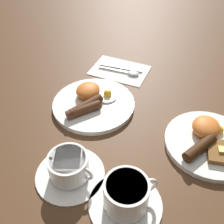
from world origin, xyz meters
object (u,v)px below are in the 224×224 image
object	(u,v)px
knife	(118,67)
spoon	(128,72)
breakfast_plate_far	(209,141)
teacup_near	(69,168)
teacup_far	(126,196)
breakfast_plate_near	(92,102)

from	to	relation	value
knife	spoon	world-z (taller)	spoon
knife	breakfast_plate_far	bearing A→B (deg)	-40.74
teacup_near	spoon	world-z (taller)	teacup_near
teacup_far	breakfast_plate_near	bearing A→B (deg)	-142.98
breakfast_plate_far	knife	bearing A→B (deg)	-125.99
teacup_far	knife	size ratio (longest dim) A/B	1.00
teacup_far	spoon	distance (m)	0.50
breakfast_plate_far	spoon	distance (m)	0.39
teacup_far	spoon	world-z (taller)	teacup_far
breakfast_plate_near	breakfast_plate_far	size ratio (longest dim) A/B	1.06
breakfast_plate_near	knife	xyz separation A→B (m)	(-0.23, 0.00, -0.01)
teacup_far	knife	bearing A→B (deg)	-157.75
teacup_far	spoon	size ratio (longest dim) A/B	1.06
teacup_far	knife	world-z (taller)	teacup_far
knife	spoon	bearing A→B (deg)	-29.75
breakfast_plate_far	teacup_near	world-z (taller)	teacup_near
breakfast_plate_near	breakfast_plate_far	distance (m)	0.36
teacup_near	spoon	xyz separation A→B (m)	(-0.46, -0.01, -0.02)
breakfast_plate_near	spoon	bearing A→B (deg)	166.45
breakfast_plate_near	spoon	xyz separation A→B (m)	(-0.20, 0.05, -0.01)
breakfast_plate_near	teacup_near	world-z (taller)	teacup_near
teacup_near	teacup_far	world-z (taller)	teacup_far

